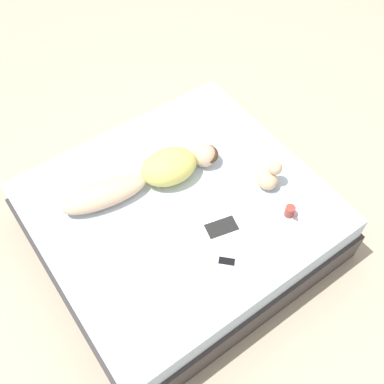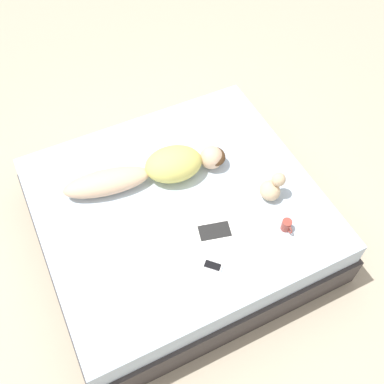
# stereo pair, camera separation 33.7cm
# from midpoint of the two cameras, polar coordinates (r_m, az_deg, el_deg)

# --- Properties ---
(ground_plane) EXTENTS (12.00, 12.00, 0.00)m
(ground_plane) POSITION_cam_midpoint_polar(r_m,az_deg,el_deg) (3.83, 0.93, -5.76)
(ground_plane) COLOR #B7A88E
(bed) EXTENTS (1.95, 2.12, 0.53)m
(bed) POSITION_cam_midpoint_polar(r_m,az_deg,el_deg) (3.60, 0.98, -3.69)
(bed) COLOR #383333
(bed) RESTS_ON ground_plane
(person) EXTENTS (0.45, 1.29, 0.23)m
(person) POSITION_cam_midpoint_polar(r_m,az_deg,el_deg) (3.43, -1.81, 2.71)
(person) COLOR #DBB28E
(person) RESTS_ON bed
(open_magazine) EXTENTS (0.47, 0.41, 0.01)m
(open_magazine) POSITION_cam_midpoint_polar(r_m,az_deg,el_deg) (3.29, 5.42, -3.80)
(open_magazine) COLOR white
(open_magazine) RESTS_ON bed
(coffee_mug) EXTENTS (0.11, 0.07, 0.09)m
(coffee_mug) POSITION_cam_midpoint_polar(r_m,az_deg,el_deg) (3.31, 14.80, -4.31)
(coffee_mug) COLOR #993D33
(coffee_mug) RESTS_ON bed
(cell_phone) EXTENTS (0.14, 0.14, 0.01)m
(cell_phone) POSITION_cam_midpoint_polar(r_m,az_deg,el_deg) (3.11, 5.76, -9.53)
(cell_phone) COLOR silver
(cell_phone) RESTS_ON bed
(plush_toy) EXTENTS (0.17, 0.19, 0.23)m
(plush_toy) POSITION_cam_midpoint_polar(r_m,az_deg,el_deg) (3.41, 12.92, 0.33)
(plush_toy) COLOR #D1B289
(plush_toy) RESTS_ON bed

